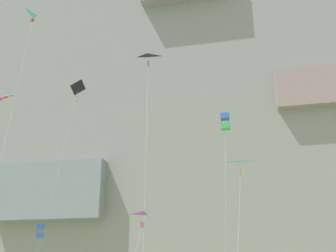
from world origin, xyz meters
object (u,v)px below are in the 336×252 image
object	(u,v)px
kite_diamond_far_left	(77,90)
kite_delta_upper_left	(35,27)
kite_box_high_right	(40,231)
kite_delta_high_left	(147,62)
kite_box_mid_left	(225,122)
kite_delta_mid_right	(240,170)
kite_delta_front_field	(147,224)

from	to	relation	value
kite_diamond_far_left	kite_delta_upper_left	bearing A→B (deg)	-78.01
kite_box_high_right	kite_delta_upper_left	bearing A→B (deg)	-67.56
kite_delta_upper_left	kite_delta_high_left	distance (m)	11.81
kite_box_mid_left	kite_box_high_right	bearing A→B (deg)	176.13
kite_delta_mid_right	kite_box_high_right	world-z (taller)	kite_delta_mid_right
kite_delta_front_field	kite_diamond_far_left	bearing A→B (deg)	130.26
kite_box_high_right	kite_diamond_far_left	bearing A→B (deg)	-1.02
kite_delta_mid_right	kite_box_mid_left	xyz separation A→B (m)	(-2.09, 15.96, 9.69)
kite_delta_mid_right	kite_delta_upper_left	size ratio (longest dim) A/B	0.41
kite_delta_upper_left	kite_delta_front_field	bearing A→B (deg)	-5.96
kite_delta_upper_left	kite_box_high_right	xyz separation A→B (m)	(-7.15, 17.31, -17.67)
kite_delta_front_field	kite_delta_high_left	world-z (taller)	kite_delta_high_left
kite_box_mid_left	kite_delta_high_left	xyz separation A→B (m)	(-5.78, -13.79, 1.37)
kite_diamond_far_left	kite_delta_mid_right	size ratio (longest dim) A/B	2.65
kite_delta_mid_right	kite_delta_high_left	size ratio (longest dim) A/B	0.49
kite_diamond_far_left	kite_delta_high_left	bearing A→B (deg)	-46.54
kite_delta_front_field	kite_delta_high_left	distance (m)	15.26
kite_diamond_far_left	kite_box_mid_left	bearing A→B (deg)	-4.36
kite_delta_mid_right	kite_box_mid_left	size ratio (longest dim) A/B	0.51
kite_delta_mid_right	kite_delta_front_field	world-z (taller)	kite_delta_mid_right
kite_box_high_right	kite_delta_mid_right	bearing A→B (deg)	-34.17
kite_box_high_right	kite_delta_front_field	bearing A→B (deg)	-44.11
kite_delta_mid_right	kite_delta_upper_left	xyz separation A→B (m)	(-18.74, 0.26, 15.24)
kite_delta_mid_right	kite_delta_upper_left	bearing A→B (deg)	179.19
kite_diamond_far_left	kite_box_high_right	size ratio (longest dim) A/B	3.19
kite_diamond_far_left	kite_delta_front_field	bearing A→B (deg)	-49.74
kite_diamond_far_left	kite_delta_mid_right	bearing A→B (deg)	-38.02
kite_box_mid_left	kite_delta_high_left	size ratio (longest dim) A/B	0.96
kite_delta_upper_left	kite_box_high_right	size ratio (longest dim) A/B	2.97
kite_delta_high_left	kite_diamond_far_left	bearing A→B (deg)	133.46
kite_diamond_far_left	kite_box_high_right	xyz separation A→B (m)	(-3.49, 0.06, -18.98)
kite_delta_front_field	kite_delta_high_left	xyz separation A→B (m)	(-1.13, 3.16, 14.89)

